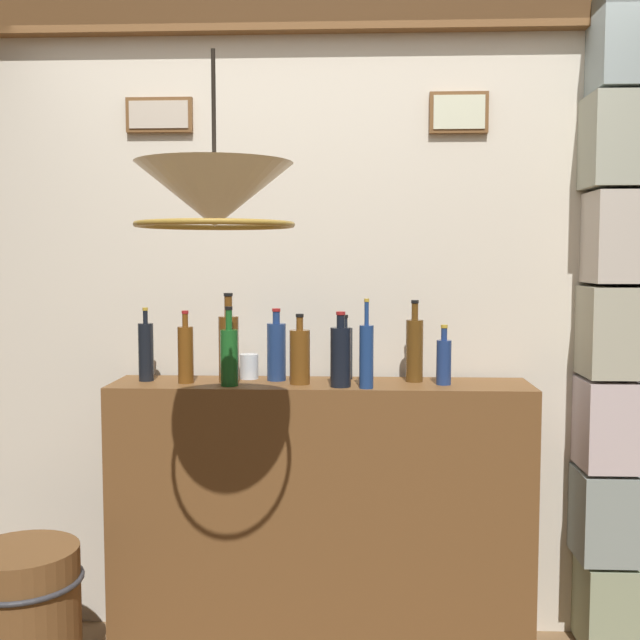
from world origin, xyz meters
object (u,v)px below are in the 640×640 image
Objects in this scene: liquor_bottle_tequila at (276,351)px; liquor_bottle_rum at (186,353)px; liquor_bottle_rye at (300,356)px; glass_tumbler_rocks at (249,366)px; pendant_lamp at (215,197)px; liquor_bottle_port at (366,355)px; liquor_bottle_whiskey at (344,352)px; liquor_bottle_mezcal at (229,356)px; liquor_bottle_vodka at (414,349)px; wooden_barrel at (24,619)px; liquor_bottle_vermouth at (229,347)px; liquor_bottle_brandy at (341,356)px; liquor_bottle_bourbon at (146,351)px; liquor_bottle_amaro at (444,361)px.

liquor_bottle_rum is at bearing -167.14° from liquor_bottle_tequila.
glass_tumbler_rocks is at bearing 150.24° from liquor_bottle_rye.
liquor_bottle_port is at bearing 58.05° from pendant_lamp.
liquor_bottle_port is 0.52m from glass_tumbler_rocks.
liquor_bottle_whiskey is 0.95× the size of liquor_bottle_rye.
liquor_bottle_vodka is at bearing 10.70° from liquor_bottle_mezcal.
liquor_bottle_port reaches higher than liquor_bottle_whiskey.
wooden_barrel is at bearing -170.33° from liquor_bottle_port.
liquor_bottle_vermouth is (-0.54, 0.12, 0.01)m from liquor_bottle_port.
liquor_bottle_port is at bearing -18.98° from liquor_bottle_rye.
liquor_bottle_mezcal is 0.20m from glass_tumbler_rocks.
liquor_bottle_brandy is 0.94× the size of liquor_bottle_mezcal.
liquor_bottle_bourbon is 0.55× the size of wooden_barrel.
liquor_bottle_vodka is 0.89m from liquor_bottle_rum.
liquor_bottle_vodka is 0.28m from liquor_bottle_whiskey.
liquor_bottle_port is 0.88m from liquor_bottle_bourbon.
liquor_bottle_mezcal is (-0.27, -0.05, 0.01)m from liquor_bottle_rye.
liquor_bottle_vermouth reaches higher than liquor_bottle_whiskey.
liquor_bottle_port reaches higher than liquor_bottle_rum.
liquor_bottle_mezcal is 1.05× the size of liquor_bottle_tequila.
liquor_bottle_port reaches higher than liquor_bottle_tequila.
liquor_bottle_brandy is 2.86× the size of glass_tumbler_rocks.
pendant_lamp is 1.75m from wooden_barrel.
liquor_bottle_tequila is (0.35, 0.08, 0.00)m from liquor_bottle_rum.
liquor_bottle_rye is 0.27m from liquor_bottle_mezcal.
liquor_bottle_rum is at bearing 174.17° from liquor_bottle_brandy.
wooden_barrel is (-0.98, -0.30, -0.93)m from liquor_bottle_rye.
liquor_bottle_brandy is 0.54× the size of wooden_barrel.
liquor_bottle_vermouth is at bearing -128.52° from glass_tumbler_rocks.
liquor_bottle_brandy is at bearing 162.24° from liquor_bottle_port.
liquor_bottle_vodka is 1.19m from pendant_lamp.
pendant_lamp is at bearing -71.65° from liquor_bottle_rum.
liquor_bottle_mezcal reaches higher than glass_tumbler_rocks.
liquor_bottle_rye is 0.52× the size of wooden_barrel.
liquor_bottle_brandy is 0.29m from liquor_bottle_tequila.
glass_tumbler_rocks is at bearing 176.31° from liquor_bottle_vodka.
liquor_bottle_vermouth is at bearing -167.87° from liquor_bottle_whiskey.
liquor_bottle_amaro is 0.69× the size of liquor_bottle_port.
liquor_bottle_port reaches higher than glass_tumbler_rocks.
liquor_bottle_rum is 0.99× the size of liquor_bottle_tequila.
liquor_bottle_port is 0.25m from liquor_bottle_vodka.
liquor_bottle_rye is (-0.45, -0.08, -0.02)m from liquor_bottle_vodka.
liquor_bottle_bourbon reaches higher than liquor_bottle_amaro.
glass_tumbler_rocks is at bearing 28.68° from wooden_barrel.
liquor_bottle_mezcal is 3.04× the size of glass_tumbler_rocks.
liquor_bottle_brandy is 0.99× the size of liquor_bottle_tequila.
liquor_bottle_port reaches higher than wooden_barrel.
liquor_bottle_amaro is at bearing -8.27° from glass_tumbler_rocks.
liquor_bottle_whiskey is 0.53× the size of pendant_lamp.
liquor_bottle_brandy is 0.17m from liquor_bottle_rye.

